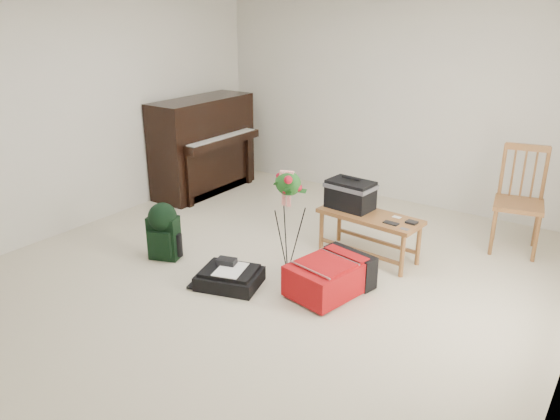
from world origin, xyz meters
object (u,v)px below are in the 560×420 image
Objects in this scene: green_backpack at (163,228)px; flower_stand at (288,224)px; red_suitcase at (333,274)px; black_duffel at (230,277)px; bench at (355,201)px; dining_chair at (520,201)px; piano at (204,148)px.

flower_stand is (1.19, 0.43, 0.19)m from green_backpack.
red_suitcase reaches higher than black_duffel.
bench is at bearing 18.92° from green_backpack.
green_backpack is at bearing -152.76° from dining_chair.
bench is 1.01× the size of flower_stand.
bench reaches higher than black_duffel.
flower_stand reaches higher than bench.
piano is 3.94m from dining_chair.
piano is 3.20m from red_suitcase.
piano is 2.58× the size of green_backpack.
piano is at bearing 174.61° from dining_chair.
flower_stand is at bearing -143.10° from dining_chair.
flower_stand reaches higher than black_duffel.
flower_stand is (-0.51, 0.05, 0.34)m from red_suitcase.
dining_chair is at bearing 18.36° from green_backpack.
black_duffel is at bearing -43.53° from piano.
bench reaches higher than red_suitcase.
dining_chair is 3.59m from green_backpack.
dining_chair is 3.02m from black_duffel.
piano reaches higher than green_backpack.
dining_chair reaches higher than bench.
piano reaches higher than dining_chair.
dining_chair reaches higher than flower_stand.
bench is at bearing 50.70° from flower_stand.
black_duffel is 0.62× the size of flower_stand.
red_suitcase is (2.81, -1.46, -0.44)m from piano.
dining_chair reaches higher than black_duffel.
black_duffel is (2.00, -1.90, -0.52)m from piano.
dining_chair is (3.92, 0.39, -0.07)m from piano.
piano is 2.16m from green_backpack.
dining_chair is 1.69× the size of black_duffel.
dining_chair is 2.18m from red_suitcase.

